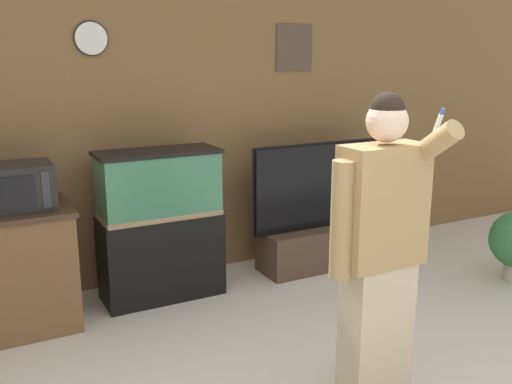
{
  "coord_description": "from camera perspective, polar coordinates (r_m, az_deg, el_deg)",
  "views": [
    {
      "loc": [
        -1.69,
        -1.61,
        1.92
      ],
      "look_at": [
        -0.01,
        1.56,
        1.05
      ],
      "focal_mm": 40.0,
      "sensor_mm": 36.0,
      "label": 1
    }
  ],
  "objects": [
    {
      "name": "tv_on_stand",
      "position": [
        5.29,
        6.59,
        -3.88
      ],
      "size": [
        1.42,
        0.4,
        1.16
      ],
      "color": "#4C3828",
      "rests_on": "ground_plane"
    },
    {
      "name": "microwave",
      "position": [
        4.21,
        -23.14,
        0.46
      ],
      "size": [
        0.52,
        0.39,
        0.31
      ],
      "color": "black",
      "rests_on": "counter_island"
    },
    {
      "name": "wall_back_paneled",
      "position": [
        4.95,
        -7.76,
        6.35
      ],
      "size": [
        10.0,
        0.08,
        2.6
      ],
      "color": "brown",
      "rests_on": "ground_plane"
    },
    {
      "name": "aquarium_on_stand",
      "position": [
        4.59,
        -9.56,
        -3.27
      ],
      "size": [
        0.95,
        0.42,
        1.2
      ],
      "color": "black",
      "rests_on": "ground_plane"
    },
    {
      "name": "person_standing",
      "position": [
        3.07,
        12.19,
        -5.99
      ],
      "size": [
        0.55,
        0.41,
        1.74
      ],
      "color": "#BCAD89",
      "rests_on": "ground_plane"
    }
  ]
}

